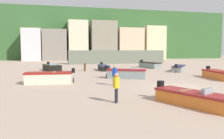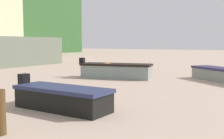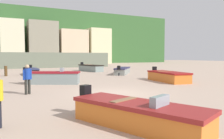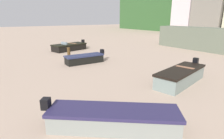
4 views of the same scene
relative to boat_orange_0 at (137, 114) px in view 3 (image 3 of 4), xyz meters
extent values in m
plane|color=tan|center=(2.17, 5.59, -0.38)|extent=(160.00, 160.00, 0.00)
cube|color=#355F2F|center=(2.17, 71.59, 7.01)|extent=(90.00, 32.00, 14.79)
cube|color=slate|center=(5.62, 35.59, 0.97)|extent=(19.83, 2.40, 2.70)
cube|color=beige|center=(-0.79, 52.85, 4.87)|extent=(5.03, 6.52, 10.50)
cube|color=gray|center=(6.14, 52.11, 4.90)|extent=(6.91, 5.03, 10.56)
cube|color=beige|center=(13.77, 52.67, 4.05)|extent=(7.13, 6.15, 8.85)
cube|color=beige|center=(21.01, 52.84, 4.39)|extent=(5.94, 6.50, 9.54)
cube|color=orange|center=(0.01, -0.02, -0.08)|extent=(2.71, 4.28, 0.61)
cube|color=maroon|center=(0.01, -0.02, 0.29)|extent=(2.82, 4.40, 0.12)
cube|color=black|center=(-0.84, 2.06, 0.47)|extent=(0.40, 0.38, 0.40)
cylinder|color=black|center=(-0.84, 2.06, -0.23)|extent=(0.13, 0.13, 0.30)
cube|color=#8C9EA8|center=(0.28, -0.68, 0.49)|extent=(0.76, 0.47, 0.28)
cube|color=#8E6946|center=(-0.19, 0.46, 0.34)|extent=(1.07, 0.62, 0.08)
cube|color=black|center=(-0.35, 20.62, -0.07)|extent=(1.19, 3.24, 0.62)
cube|color=navy|center=(-0.35, 20.62, 0.30)|extent=(1.27, 3.34, 0.12)
cube|color=black|center=(-0.31, 22.40, 0.48)|extent=(0.33, 0.29, 0.40)
cylinder|color=black|center=(-0.31, 22.40, -0.23)|extent=(0.10, 0.10, 0.31)
cube|color=gray|center=(0.02, 11.42, 0.02)|extent=(3.86, 2.65, 0.81)
cube|color=maroon|center=(0.02, 11.42, 0.49)|extent=(3.99, 2.77, 0.12)
cube|color=black|center=(-1.83, 12.32, 0.67)|extent=(0.39, 0.41, 0.40)
cylinder|color=black|center=(-1.83, 12.32, -0.18)|extent=(0.13, 0.13, 0.40)
cube|color=#8C9EA8|center=(0.61, 11.13, 0.69)|extent=(0.47, 0.69, 0.28)
cube|color=gray|center=(9.16, 17.18, -0.07)|extent=(3.71, 4.24, 0.63)
cube|color=#2C274F|center=(9.16, 17.18, 0.31)|extent=(3.83, 4.37, 0.12)
cube|color=black|center=(7.64, 15.28, 0.49)|extent=(0.42, 0.42, 0.40)
cylinder|color=black|center=(7.64, 15.28, -0.22)|extent=(0.14, 0.14, 0.32)
cube|color=orange|center=(8.76, 8.86, -0.04)|extent=(2.07, 4.22, 0.68)
cube|color=maroon|center=(8.76, 8.86, 0.36)|extent=(2.16, 4.33, 0.12)
cube|color=black|center=(9.05, 11.05, 0.54)|extent=(0.35, 0.32, 0.40)
cylinder|color=black|center=(9.05, 11.05, -0.21)|extent=(0.11, 0.11, 0.34)
cube|color=#997647|center=(8.83, 9.37, 0.41)|extent=(1.34, 0.41, 0.08)
cube|color=gray|center=(7.55, 23.18, 0.01)|extent=(2.17, 4.34, 0.77)
cube|color=black|center=(7.55, 23.18, 0.45)|extent=(2.27, 4.45, 0.12)
cube|color=black|center=(7.06, 25.38, 0.63)|extent=(0.37, 0.34, 0.40)
cylinder|color=black|center=(7.06, 25.38, -0.19)|extent=(0.12, 0.12, 0.39)
cube|color=#9D6B4D|center=(7.44, 23.69, 0.50)|extent=(1.13, 0.47, 0.08)
cylinder|color=#51381C|center=(-2.99, 20.23, 0.15)|extent=(0.29, 0.29, 1.06)
cylinder|color=gold|center=(-3.55, 1.82, 0.69)|extent=(0.12, 0.12, 0.54)
cylinder|color=#282823|center=(-2.31, 7.39, 0.03)|extent=(0.19, 0.19, 0.82)
cylinder|color=#282823|center=(-2.13, 7.48, 0.03)|extent=(0.19, 0.19, 0.82)
cylinder|color=#18379A|center=(-2.22, 7.43, 0.73)|extent=(0.46, 0.46, 0.58)
cylinder|color=#18379A|center=(-2.41, 7.33, 0.69)|extent=(0.12, 0.12, 0.54)
cylinder|color=#18379A|center=(-2.03, 7.54, 0.69)|extent=(0.12, 0.12, 0.54)
sphere|color=tan|center=(-2.22, 7.43, 1.13)|extent=(0.30, 0.30, 0.22)
camera|label=1|loc=(-6.82, -10.20, 2.49)|focal=36.85mm
camera|label=2|loc=(-7.11, 14.72, 1.75)|focal=44.99mm
camera|label=3|loc=(-3.55, -5.46, 1.69)|focal=36.08mm
camera|label=4|loc=(13.90, 13.92, 3.45)|focal=29.32mm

